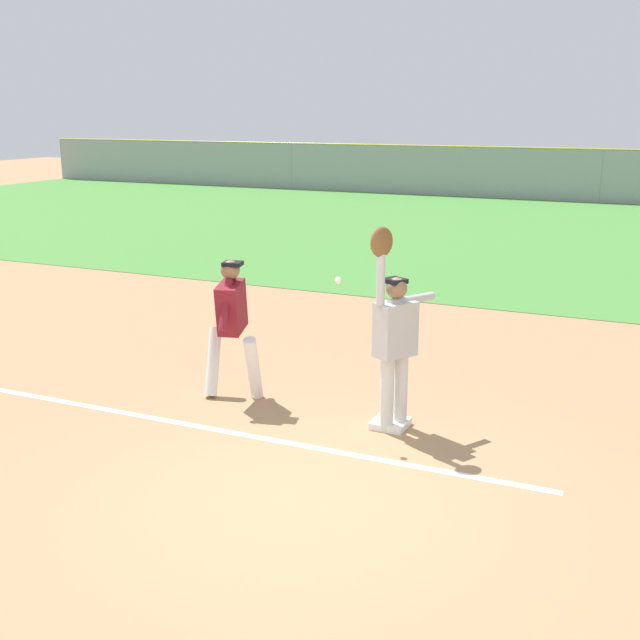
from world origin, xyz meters
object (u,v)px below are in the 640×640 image
parked_car_red (555,175)px  runner (232,320)px  baseball (338,280)px  parked_car_black (444,171)px  fielder (394,332)px  first_base (390,423)px

parked_car_red → runner: bearing=-82.7°
runner → parked_car_red: (-0.39, 27.92, -0.32)m
parked_car_red → baseball: bearing=-79.6°
baseball → parked_car_black: 29.86m
fielder → parked_car_black: (-7.60, 28.71, -0.45)m
baseball → first_base: bearing=33.5°
fielder → parked_car_black: bearing=-45.4°
first_base → baseball: baseball is taller
parked_car_black → fielder: bearing=-75.9°
runner → baseball: bearing=-28.5°
fielder → baseball: 0.84m
first_base → runner: size_ratio=0.22×
fielder → first_base: bearing=-26.0°
runner → parked_car_red: bearing=77.4°
baseball → parked_car_black: (-7.06, 28.99, -1.02)m
first_base → parked_car_black: size_ratio=0.09×
baseball → parked_car_black: size_ratio=0.02×
first_base → parked_car_red: bearing=95.0°
fielder → parked_car_red: fielder is taller
baseball → parked_car_red: 28.43m
first_base → parked_car_red: (-2.46, 28.01, 0.63)m
baseball → parked_car_black: bearing=103.7°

